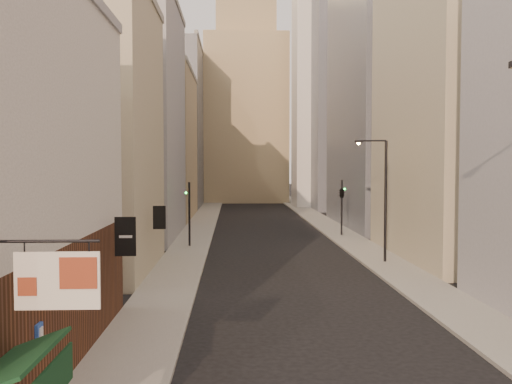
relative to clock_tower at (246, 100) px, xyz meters
name	(u,v)px	position (x,y,z in m)	size (l,w,h in m)	color
sidewalk_left	(203,221)	(-5.50, -37.00, -17.56)	(3.00, 140.00, 0.15)	gray
sidewalk_right	(320,221)	(7.50, -37.00, -17.56)	(3.00, 140.00, 0.15)	gray
left_bldg_beige	(82,136)	(-11.00, -66.00, -9.63)	(8.00, 12.00, 16.00)	tan
left_bldg_grey	(131,122)	(-11.00, -50.00, -7.63)	(8.00, 16.00, 20.00)	gray
left_bldg_tan	(158,146)	(-11.00, -32.00, -9.13)	(8.00, 18.00, 17.00)	tan
left_bldg_wingrid	(175,128)	(-11.00, -12.00, -5.63)	(8.00, 20.00, 24.00)	gray
right_bldg_beige	(460,110)	(13.00, -62.00, -7.63)	(8.00, 16.00, 20.00)	tan
right_bldg_wingrid	(382,99)	(13.00, -42.00, -4.63)	(8.00, 20.00, 26.00)	gray
highrise	(374,36)	(19.00, -14.00, 8.02)	(21.00, 23.00, 51.20)	gray
clock_tower	(246,100)	(0.00, 0.00, 0.00)	(14.00, 14.00, 44.90)	tan
white_tower	(321,83)	(11.00, -14.00, 0.97)	(8.00, 8.00, 41.50)	silver
streetlamp_mid	(382,193)	(7.31, -63.94, -13.12)	(2.08, 0.31, 7.91)	black
traffic_light_left	(189,202)	(-5.54, -56.28, -14.16)	(0.53, 0.40, 5.00)	black
traffic_light_right	(342,192)	(7.36, -50.12, -13.68)	(0.69, 0.69, 5.00)	black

